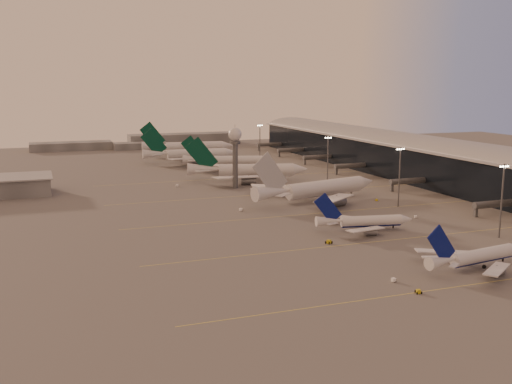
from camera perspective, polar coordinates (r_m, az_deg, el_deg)
name	(u,v)px	position (r m, az deg, el deg)	size (l,w,h in m)	color
ground	(345,255)	(183.02, 8.48, -5.95)	(700.00, 700.00, 0.00)	#5D5B5A
taxiway_markings	(344,211)	(244.63, 8.36, -1.76)	(180.00, 185.25, 0.02)	#D9C74C
terminal	(426,160)	(329.40, 15.85, 2.96)	(57.00, 362.00, 23.04)	black
radar_tower	(235,146)	(289.63, -2.01, 4.45)	(6.40, 6.40, 31.10)	#505257
mast_a	(502,197)	(213.41, 22.38, -0.48)	(3.60, 0.56, 25.00)	#505257
mast_b	(400,174)	(254.16, 13.51, 1.67)	(3.60, 0.56, 25.00)	#505257
mast_c	(328,159)	(298.62, 6.85, 3.17)	(3.60, 0.56, 25.00)	#505257
mast_d	(260,142)	(379.68, 0.37, 4.80)	(3.60, 0.56, 25.00)	#505257
distant_horizon	(152,141)	(488.94, -9.87, 4.76)	(165.00, 37.50, 9.00)	slate
narrowbody_near	(476,259)	(178.23, 20.24, -5.98)	(36.86, 29.23, 14.45)	silver
narrowbody_mid	(364,223)	(212.36, 10.28, -2.91)	(35.59, 28.15, 14.02)	silver
widebody_white	(318,192)	(261.34, 5.91, 0.00)	(65.87, 52.14, 23.62)	silver
greentail_a	(248,173)	(314.15, -0.74, 1.83)	(62.78, 50.02, 23.36)	silver
greentail_b	(228,162)	(359.74, -2.67, 2.83)	(52.90, 42.04, 19.90)	silver
greentail_c	(191,156)	(388.53, -6.23, 3.42)	(61.86, 49.81, 22.46)	silver
greentail_d	(188,149)	(429.73, -6.46, 4.12)	(65.78, 52.88, 23.92)	silver
gsv_truck_a	(395,278)	(161.49, 13.09, -7.96)	(5.63, 2.73, 2.18)	white
gsv_tug_near	(418,292)	(154.61, 15.21, -9.14)	(2.59, 3.59, 0.93)	gold
gsv_tug_mid	(329,242)	(194.44, 6.95, -4.75)	(3.86, 4.63, 1.14)	gold
gsv_truck_b	(417,215)	(236.87, 15.06, -2.16)	(5.30, 2.78, 2.04)	white
gsv_truck_c	(242,208)	(240.92, -1.36, -1.54)	(6.21, 3.33, 2.38)	white
gsv_catering_b	(377,197)	(266.17, 11.46, -0.47)	(4.44, 2.28, 3.55)	gold
gsv_tug_far	(259,193)	(278.63, 0.27, -0.05)	(2.45, 3.41, 0.89)	white
gsv_truck_d	(177,184)	(299.53, -7.54, 0.76)	(2.48, 6.14, 2.45)	white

